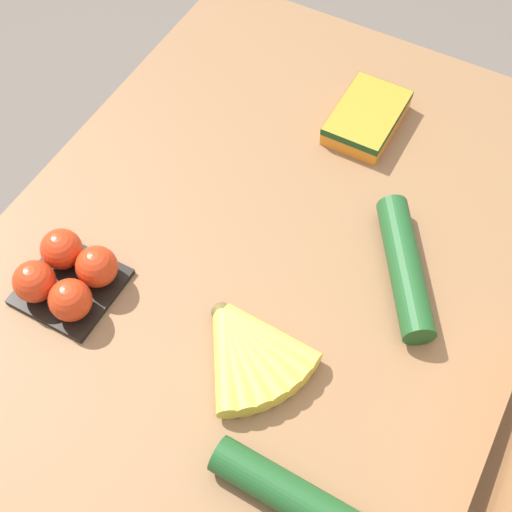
{
  "coord_description": "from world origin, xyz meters",
  "views": [
    {
      "loc": [
        0.56,
        0.31,
        1.75
      ],
      "look_at": [
        0.0,
        0.0,
        0.78
      ],
      "focal_mm": 50.0,
      "sensor_mm": 36.0,
      "label": 1
    }
  ],
  "objects_px": {
    "cucumber_far": "(405,267)",
    "cucumber_near": "(299,500)",
    "banana_bunch": "(249,352)",
    "carrot_bag": "(367,116)",
    "tomato_pack": "(67,276)"
  },
  "relations": [
    {
      "from": "banana_bunch",
      "to": "cucumber_near",
      "type": "xyz_separation_m",
      "value": [
        0.16,
        0.17,
        0.01
      ]
    },
    {
      "from": "carrot_bag",
      "to": "cucumber_far",
      "type": "relative_size",
      "value": 0.71
    },
    {
      "from": "banana_bunch",
      "to": "carrot_bag",
      "type": "height_order",
      "value": "carrot_bag"
    },
    {
      "from": "banana_bunch",
      "to": "cucumber_far",
      "type": "distance_m",
      "value": 0.29
    },
    {
      "from": "tomato_pack",
      "to": "cucumber_far",
      "type": "relative_size",
      "value": 0.61
    },
    {
      "from": "carrot_bag",
      "to": "cucumber_far",
      "type": "height_order",
      "value": "cucumber_far"
    },
    {
      "from": "cucumber_near",
      "to": "cucumber_far",
      "type": "height_order",
      "value": "same"
    },
    {
      "from": "banana_bunch",
      "to": "carrot_bag",
      "type": "distance_m",
      "value": 0.54
    },
    {
      "from": "tomato_pack",
      "to": "carrot_bag",
      "type": "distance_m",
      "value": 0.63
    },
    {
      "from": "banana_bunch",
      "to": "cucumber_far",
      "type": "bearing_deg",
      "value": 149.05
    },
    {
      "from": "carrot_bag",
      "to": "cucumber_near",
      "type": "distance_m",
      "value": 0.73
    },
    {
      "from": "cucumber_far",
      "to": "cucumber_near",
      "type": "bearing_deg",
      "value": 2.11
    },
    {
      "from": "banana_bunch",
      "to": "cucumber_far",
      "type": "height_order",
      "value": "cucumber_far"
    },
    {
      "from": "tomato_pack",
      "to": "cucumber_far",
      "type": "height_order",
      "value": "tomato_pack"
    },
    {
      "from": "banana_bunch",
      "to": "tomato_pack",
      "type": "distance_m",
      "value": 0.32
    }
  ]
}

